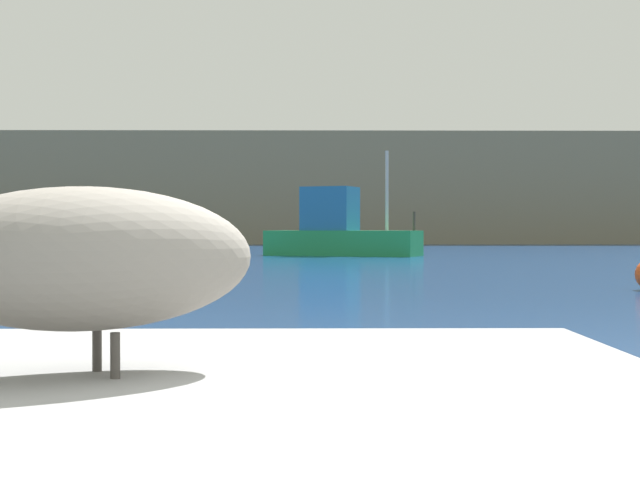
{
  "coord_description": "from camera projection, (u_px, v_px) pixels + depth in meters",
  "views": [
    {
      "loc": [
        -0.79,
        -2.75,
        1.04
      ],
      "look_at": [
        -0.57,
        18.35,
        0.79
      ],
      "focal_mm": 55.58,
      "sensor_mm": 36.0,
      "label": 1
    }
  ],
  "objects": [
    {
      "name": "hillside_backdrop",
      "position": [
        321.0,
        191.0,
        68.29
      ],
      "size": [
        140.0,
        10.76,
        7.26
      ],
      "primitive_type": "cube",
      "color": "#7F755B",
      "rests_on": "ground"
    },
    {
      "name": "pier_dock",
      "position": [
        89.0,
        472.0,
        3.04
      ],
      "size": [
        3.66,
        2.86,
        0.59
      ],
      "primitive_type": "cube",
      "color": "gray",
      "rests_on": "ground"
    },
    {
      "name": "pelican",
      "position": [
        84.0,
        255.0,
        3.02
      ],
      "size": [
        1.29,
        0.98,
        0.9
      ],
      "rotation": [
        0.0,
        0.0,
        -2.63
      ],
      "color": "gray",
      "rests_on": "pier_dock"
    },
    {
      "name": "fishing_boat_green",
      "position": [
        339.0,
        232.0,
        37.49
      ],
      "size": [
        6.07,
        3.83,
        3.93
      ],
      "rotation": [
        0.0,
        0.0,
        -0.38
      ],
      "color": "#1E8C4C",
      "rests_on": "ground"
    }
  ]
}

